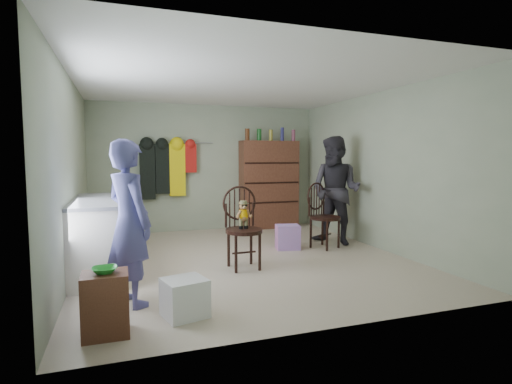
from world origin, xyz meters
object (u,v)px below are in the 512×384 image
object	(u,v)px
dresser	(269,184)
counter	(99,235)
chair_front	(242,222)
chair_far	(322,213)

from	to	relation	value
dresser	counter	bearing A→B (deg)	-144.31
counter	chair_front	world-z (taller)	chair_front
chair_far	counter	bearing A→B (deg)	160.18
chair_front	dresser	distance (m)	3.07
chair_far	dresser	size ratio (longest dim) A/B	0.51
chair_front	chair_far	distance (m)	1.73
chair_far	dresser	bearing A→B (deg)	69.95
counter	chair_front	size ratio (longest dim) A/B	1.71
counter	chair_front	distance (m)	1.85
chair_front	chair_far	world-z (taller)	chair_front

